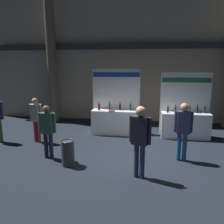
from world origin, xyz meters
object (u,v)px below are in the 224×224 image
Objects in this scene: exhibitor_booth_0 at (115,119)px; trash_bin at (68,153)px; visitor_9 at (183,127)px; visitor_4 at (36,116)px; exhibitor_booth_1 at (185,122)px; visitor_2 at (140,136)px; visitor_5 at (47,128)px.

trash_bin is at bearing -106.42° from exhibitor_booth_0.
visitor_4 is at bearing -8.39° from visitor_9.
exhibitor_booth_0 is 2.73m from exhibitor_booth_1.
visitor_9 reaches higher than visitor_4.
exhibitor_booth_0 is 3.69m from visitor_2.
visitor_2 is 1.12× the size of visitor_5.
visitor_5 is (-1.66, -2.71, 0.33)m from exhibitor_booth_0.
visitor_5 is (-4.38, -2.61, 0.34)m from exhibitor_booth_1.
visitor_5 is at bearing 7.63° from visitor_9.
trash_bin is (-0.91, -3.10, -0.26)m from exhibitor_booth_0.
exhibitor_booth_1 is 5.57m from visitor_4.
exhibitor_booth_0 is 3.26m from visitor_9.
exhibitor_booth_1 is 1.53× the size of visitor_4.
visitor_9 reaches higher than visitor_5.
visitor_5 is at bearing 4.20° from visitor_2.
visitor_2 is 1.06× the size of visitor_9.
trash_bin is 2.51m from visitor_4.
exhibitor_booth_0 is 1.61× the size of visitor_5.
visitor_9 is (-0.46, -2.22, 0.40)m from exhibitor_booth_1.
trash_bin is 3.34m from visitor_9.
trash_bin is 0.40× the size of visitor_2.
exhibitor_booth_0 is 1.05× the size of exhibitor_booth_1.
visitor_9 is (3.18, 0.79, 0.65)m from trash_bin.
visitor_9 is (1.20, 1.19, -0.07)m from visitor_2.
visitor_2 is 4.28m from visitor_4.
trash_bin is at bearing 147.32° from visitor_4.
exhibitor_booth_1 is 5.11m from visitor_5.
visitor_2 is 2.84m from visitor_5.
visitor_9 is at bearing -179.18° from visitor_4.
exhibitor_booth_0 is at bearing -52.59° from visitor_2.
exhibitor_booth_1 is at bearing -99.83° from visitor_9.
visitor_2 is at bearing 46.63° from visitor_9.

